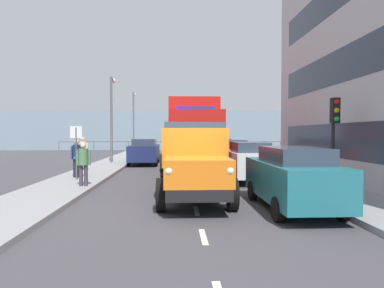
# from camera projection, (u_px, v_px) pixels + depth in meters

# --- Properties ---
(ground_plane) EXTENTS (80.00, 80.00, 0.00)m
(ground_plane) POSITION_uv_depth(u_px,v_px,m) (185.00, 168.00, 21.05)
(ground_plane) COLOR #423F44
(sidewalk_left) EXTENTS (2.43, 41.74, 0.15)m
(sidewalk_left) POSITION_uv_depth(u_px,v_px,m) (264.00, 167.00, 21.28)
(sidewalk_left) COLOR gray
(sidewalk_left) RESTS_ON ground_plane
(sidewalk_right) EXTENTS (2.43, 41.74, 0.15)m
(sidewalk_right) POSITION_uv_depth(u_px,v_px,m) (104.00, 167.00, 20.82)
(sidewalk_right) COLOR gray
(sidewalk_right) RESTS_ON ground_plane
(road_centreline_markings) EXTENTS (0.12, 37.88, 0.01)m
(road_centreline_markings) POSITION_uv_depth(u_px,v_px,m) (185.00, 169.00, 20.65)
(road_centreline_markings) COLOR silver
(road_centreline_markings) RESTS_ON ground_plane
(sea_horizon) EXTENTS (80.00, 0.80, 5.00)m
(sea_horizon) POSITION_uv_depth(u_px,v_px,m) (180.00, 130.00, 44.81)
(sea_horizon) COLOR gray
(sea_horizon) RESTS_ON ground_plane
(seawall_railing) EXTENTS (28.08, 0.08, 1.20)m
(seawall_railing) POSITION_uv_depth(u_px,v_px,m) (180.00, 143.00, 41.26)
(seawall_railing) COLOR #4C5156
(seawall_railing) RESTS_ON ground_plane
(truck_vintage_orange) EXTENTS (2.17, 5.64, 2.43)m
(truck_vintage_orange) POSITION_uv_depth(u_px,v_px,m) (194.00, 163.00, 10.74)
(truck_vintage_orange) COLOR black
(truck_vintage_orange) RESTS_ON ground_plane
(lorry_cargo_red) EXTENTS (2.58, 8.20, 3.87)m
(lorry_cargo_red) POSITION_uv_depth(u_px,v_px,m) (193.00, 134.00, 18.71)
(lorry_cargo_red) COLOR red
(lorry_cargo_red) RESTS_ON ground_plane
(car_teal_kerbside_near) EXTENTS (1.75, 4.41, 1.72)m
(car_teal_kerbside_near) POSITION_uv_depth(u_px,v_px,m) (292.00, 177.00, 9.66)
(car_teal_kerbside_near) COLOR #1E6670
(car_teal_kerbside_near) RESTS_ON ground_plane
(car_white_kerbside_1) EXTENTS (1.77, 3.84, 1.72)m
(car_white_kerbside_1) POSITION_uv_depth(u_px,v_px,m) (249.00, 161.00, 15.31)
(car_white_kerbside_1) COLOR white
(car_white_kerbside_1) RESTS_ON ground_plane
(car_red_kerbside_2) EXTENTS (1.80, 3.87, 1.72)m
(car_red_kerbside_2) POSITION_uv_depth(u_px,v_px,m) (231.00, 154.00, 20.18)
(car_red_kerbside_2) COLOR #B21E1E
(car_red_kerbside_2) RESTS_ON ground_plane
(car_silver_kerbside_3) EXTENTS (1.79, 4.54, 1.72)m
(car_silver_kerbside_3) POSITION_uv_depth(u_px,v_px,m) (220.00, 150.00, 25.31)
(car_silver_kerbside_3) COLOR #B7BABF
(car_silver_kerbside_3) RESTS_ON ground_plane
(car_navy_oppositeside_0) EXTENTS (1.91, 4.67, 1.72)m
(car_navy_oppositeside_0) POSITION_uv_depth(u_px,v_px,m) (145.00, 151.00, 23.78)
(car_navy_oppositeside_0) COLOR navy
(car_navy_oppositeside_0) RESTS_ON ground_plane
(pedestrian_in_dark_coat) EXTENTS (0.53, 0.34, 1.60)m
(pedestrian_in_dark_coat) POSITION_uv_depth(u_px,v_px,m) (83.00, 161.00, 12.97)
(pedestrian_in_dark_coat) COLOR #383342
(pedestrian_in_dark_coat) RESTS_ON sidewalk_right
(pedestrian_by_lamp) EXTENTS (0.53, 0.34, 1.68)m
(pedestrian_by_lamp) POSITION_uv_depth(u_px,v_px,m) (77.00, 155.00, 15.51)
(pedestrian_by_lamp) COLOR black
(pedestrian_by_lamp) RESTS_ON sidewalk_right
(pedestrian_near_railing) EXTENTS (0.53, 0.34, 1.76)m
(pedestrian_near_railing) POSITION_uv_depth(u_px,v_px,m) (83.00, 151.00, 18.53)
(pedestrian_near_railing) COLOR #383342
(pedestrian_near_railing) RESTS_ON sidewalk_right
(traffic_light_near) EXTENTS (0.28, 0.41, 3.20)m
(traffic_light_near) POSITION_uv_depth(u_px,v_px,m) (334.00, 123.00, 12.42)
(traffic_light_near) COLOR black
(traffic_light_near) RESTS_ON sidewalk_left
(lamp_post_promenade) EXTENTS (0.32, 1.14, 5.73)m
(lamp_post_promenade) POSITION_uv_depth(u_px,v_px,m) (112.00, 111.00, 23.64)
(lamp_post_promenade) COLOR #59595B
(lamp_post_promenade) RESTS_ON sidewalk_right
(lamp_post_far) EXTENTS (0.32, 1.14, 6.04)m
(lamp_post_far) POSITION_uv_depth(u_px,v_px,m) (134.00, 116.00, 34.95)
(lamp_post_far) COLOR #59595B
(lamp_post_far) RESTS_ON sidewalk_right
(street_sign) EXTENTS (0.50, 0.07, 2.25)m
(street_sign) POSITION_uv_depth(u_px,v_px,m) (76.00, 143.00, 14.78)
(street_sign) COLOR #4C4C4C
(street_sign) RESTS_ON sidewalk_right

